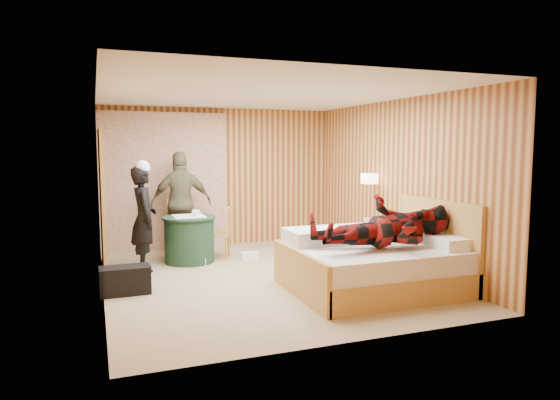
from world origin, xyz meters
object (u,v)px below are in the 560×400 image
object	(u,v)px
chair_far	(181,222)
round_table	(189,239)
duffel_bag	(125,280)
man_on_bed	(387,214)
nightstand	(371,243)
bed	(374,264)
woman_standing	(144,219)
wall_lamp	(370,179)
chair_near	(222,229)
man_at_table	(181,203)

from	to	relation	value
chair_far	round_table	bearing A→B (deg)	-102.04
duffel_bag	man_on_bed	bearing A→B (deg)	-21.47
man_on_bed	nightstand	bearing A→B (deg)	65.42
bed	round_table	bearing A→B (deg)	129.48
duffel_bag	woman_standing	distance (m)	1.32
bed	man_on_bed	xyz separation A→B (m)	(0.03, -0.23, 0.67)
wall_lamp	duffel_bag	xyz separation A→B (m)	(-3.77, -0.62, -1.13)
woman_standing	man_on_bed	distance (m)	3.49
chair_near	man_on_bed	distance (m)	3.03
round_table	chair_near	xyz separation A→B (m)	(0.55, 0.07, 0.11)
chair_far	woman_standing	world-z (taller)	woman_standing
chair_near	round_table	bearing A→B (deg)	-60.00
chair_far	man_at_table	xyz separation A→B (m)	(0.02, 0.04, 0.32)
bed	woman_standing	size ratio (longest dim) A/B	1.35
man_at_table	man_on_bed	xyz separation A→B (m)	(1.95, -3.25, 0.13)
wall_lamp	nightstand	distance (m)	1.01
duffel_bag	man_at_table	distance (m)	2.47
chair_far	man_on_bed	distance (m)	3.79
round_table	duffel_bag	xyz separation A→B (m)	(-1.05, -1.44, -0.20)
man_on_bed	duffel_bag	bearing A→B (deg)	159.53
man_at_table	nightstand	bearing A→B (deg)	149.22
woman_standing	man_on_bed	xyz separation A→B (m)	(2.66, -2.25, 0.22)
round_table	chair_far	bearing A→B (deg)	91.71
nightstand	man_on_bed	size ratio (longest dim) A/B	0.34
round_table	chair_far	world-z (taller)	chair_far
wall_lamp	man_at_table	distance (m)	3.14
wall_lamp	round_table	distance (m)	2.99
bed	duffel_bag	world-z (taller)	bed
nightstand	duffel_bag	size ratio (longest dim) A/B	1.01
wall_lamp	nightstand	xyz separation A→B (m)	(-0.04, -0.14, -1.00)
duffel_bag	woman_standing	xyz separation A→B (m)	(0.34, 1.13, 0.59)
bed	chair_near	bearing A→B (deg)	119.68
nightstand	chair_near	distance (m)	2.37
duffel_bag	round_table	bearing A→B (deg)	52.85
wall_lamp	duffel_bag	distance (m)	3.99
chair_far	woman_standing	xyz separation A→B (m)	(-0.69, -0.97, 0.22)
woman_standing	chair_far	bearing A→B (deg)	-38.03
round_table	man_at_table	world-z (taller)	man_at_table
round_table	man_on_bed	xyz separation A→B (m)	(1.95, -2.56, 0.62)
bed	man_on_bed	bearing A→B (deg)	-83.10
nightstand	man_on_bed	bearing A→B (deg)	-114.58
man_on_bed	man_at_table	bearing A→B (deg)	120.95
round_table	man_at_table	distance (m)	0.85
chair_far	duffel_bag	xyz separation A→B (m)	(-1.03, -2.09, -0.37)
wall_lamp	chair_far	size ratio (longest dim) A/B	0.28
wall_lamp	woman_standing	bearing A→B (deg)	171.51
man_at_table	man_on_bed	world-z (taller)	man_on_bed
nightstand	duffel_bag	world-z (taller)	nightstand
chair_near	man_at_table	size ratio (longest dim) A/B	0.48
wall_lamp	woman_standing	size ratio (longest dim) A/B	0.17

